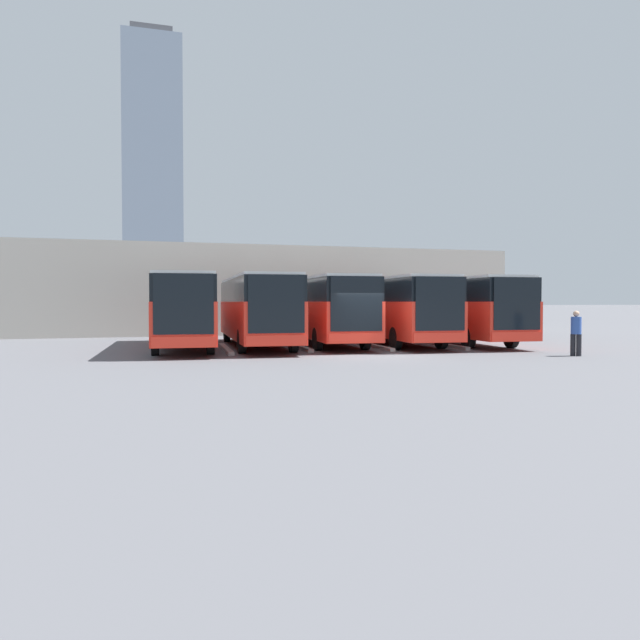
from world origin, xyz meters
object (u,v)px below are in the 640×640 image
object	(u,v)px
bus_3	(256,308)
pedestrian	(576,332)
bus_1	(391,308)
bus_0	(454,307)
bus_2	(322,308)
bus_4	(182,308)

from	to	relation	value
bus_3	pedestrian	bearing A→B (deg)	146.04
pedestrian	bus_1	bearing A→B (deg)	-14.04
bus_0	pedestrian	distance (m)	8.37
bus_1	bus_2	distance (m)	3.51
bus_2	pedestrian	distance (m)	12.01
bus_0	bus_1	distance (m)	3.47
bus_4	pedestrian	world-z (taller)	bus_4
bus_1	bus_4	distance (m)	10.36
bus_1	pedestrian	xyz separation A→B (m)	(-4.18, 8.62, -0.88)
bus_0	bus_3	size ratio (longest dim) A/B	1.00
bus_1	bus_4	bearing A→B (deg)	3.11
bus_0	bus_4	xyz separation A→B (m)	(13.81, -0.50, 0.00)
bus_2	pedestrian	bearing A→B (deg)	133.69
bus_0	bus_2	world-z (taller)	same
pedestrian	bus_3	bearing A→B (deg)	12.01
bus_3	bus_4	size ratio (longest dim) A/B	1.00
bus_0	bus_1	world-z (taller)	same
bus_0	bus_4	bearing A→B (deg)	2.03
bus_0	bus_3	bearing A→B (deg)	1.97
bus_3	pedestrian	xyz separation A→B (m)	(-11.08, 8.68, -0.88)
bus_4	pedestrian	bearing A→B (deg)	152.93
bus_2	pedestrian	world-z (taller)	bus_2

